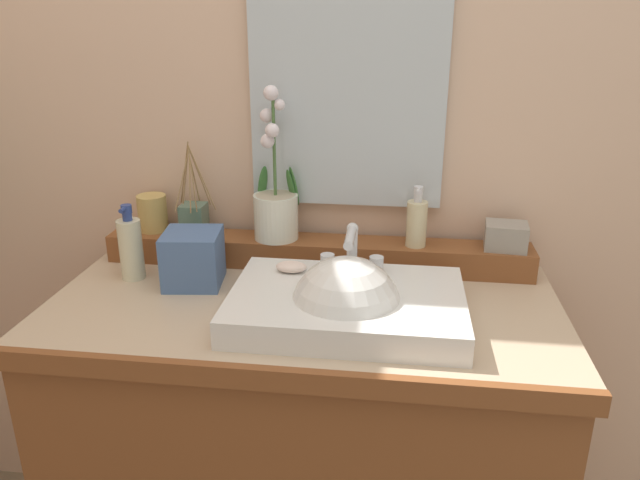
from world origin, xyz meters
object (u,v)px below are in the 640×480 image
Objects in this scene: reed_diffuser at (194,216)px; trinket_box at (506,236)px; tumbler_cup at (153,213)px; potted_plant at (276,204)px; soap_bar at (291,267)px; tissue_box at (193,258)px; sink_basin at (346,308)px; soap_dispenser at (417,222)px; lotion_bottle at (131,248)px.

reed_diffuser is 0.78m from trinket_box.
reed_diffuser is at bearing 1.75° from tumbler_cup.
soap_bar is at bearing -69.20° from potted_plant.
tissue_box is at bearing -45.54° from tumbler_cup.
sink_basin is 0.17m from soap_bar.
sink_basin is 0.40m from tissue_box.
trinket_box is (0.89, -0.02, -0.02)m from tumbler_cup.
reed_diffuser is at bearing 144.35° from sink_basin.
soap_bar is at bearing -35.13° from reed_diffuser.
potted_plant is at bearing -2.61° from tumbler_cup.
soap_dispenser is at bearing -2.12° from tumbler_cup.
lotion_bottle is (-0.68, -0.13, -0.05)m from soap_dispenser.
soap_dispenser is 0.54m from tissue_box.
reed_diffuser is at bearing 55.48° from lotion_bottle.
sink_basin reaches higher than tumbler_cup.
potted_plant is 0.57m from trinket_box.
potted_plant reaches higher than trinket_box.
reed_diffuser reaches higher than sink_basin.
soap_dispenser is 1.52× the size of trinket_box.
soap_dispenser is 1.58× the size of tumbler_cup.
soap_dispenser is 0.69m from lotion_bottle.
sink_basin is at bearing -20.28° from tissue_box.
trinket_box reaches higher than soap_bar.
reed_diffuser is at bearing -175.66° from trinket_box.
lotion_bottle is (0.00, -0.15, -0.04)m from tumbler_cup.
trinket_box is at bearing 2.29° from soap_dispenser.
potted_plant reaches higher than sink_basin.
potted_plant is 0.36m from lotion_bottle.
tumbler_cup is (-0.53, 0.30, 0.09)m from sink_basin.
sink_basin is 1.29× the size of potted_plant.
lotion_bottle is at bearing -88.81° from tumbler_cup.
lotion_bottle is (-0.89, -0.13, -0.02)m from trinket_box.
sink_basin reaches higher than tissue_box.
sink_basin is at bearing -54.48° from potted_plant.
soap_bar is 0.19× the size of potted_plant.
potted_plant is at bearing -4.76° from reed_diffuser.
reed_diffuser reaches higher than tumbler_cup.
reed_diffuser is 0.18m from tissue_box.
reed_diffuser is at bearing 106.86° from tissue_box.
tumbler_cup is 0.40× the size of reed_diffuser.
potted_plant is at bearing 125.52° from sink_basin.
potted_plant is 2.52× the size of soap_dispenser.
tumbler_cup is 0.51× the size of lotion_bottle.
lotion_bottle is at bearing -124.52° from reed_diffuser.
tumbler_cup is (-0.68, 0.03, -0.01)m from soap_dispenser.
reed_diffuser is at bearing 177.13° from soap_dispenser.
potted_plant is (-0.07, 0.19, 0.09)m from soap_bar.
trinket_box reaches higher than tissue_box.
tumbler_cup is 0.23m from tissue_box.
trinket_box is 0.76× the size of tissue_box.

